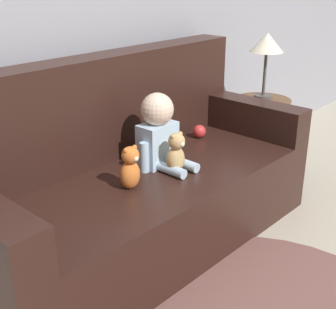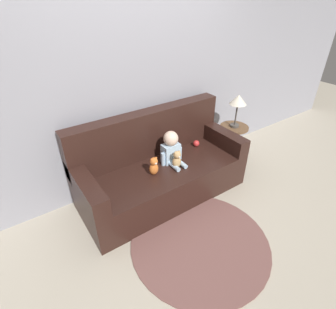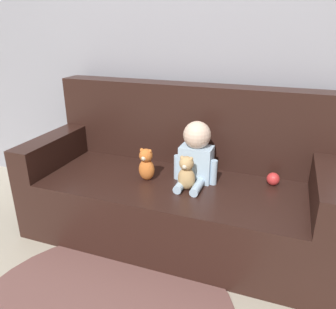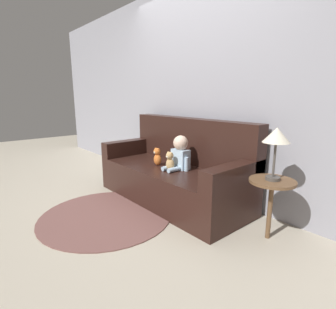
{
  "view_description": "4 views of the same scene",
  "coord_description": "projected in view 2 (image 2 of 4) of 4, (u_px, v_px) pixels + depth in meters",
  "views": [
    {
      "loc": [
        -1.49,
        -1.54,
        1.38
      ],
      "look_at": [
        0.03,
        -0.13,
        0.54
      ],
      "focal_mm": 50.0,
      "sensor_mm": 36.0,
      "label": 1
    },
    {
      "loc": [
        -1.33,
        -2.03,
        2.1
      ],
      "look_at": [
        -0.01,
        -0.12,
        0.63
      ],
      "focal_mm": 28.0,
      "sensor_mm": 36.0,
      "label": 2
    },
    {
      "loc": [
        0.61,
        -1.78,
        1.33
      ],
      "look_at": [
        -0.01,
        -0.12,
        0.62
      ],
      "focal_mm": 35.0,
      "sensor_mm": 36.0,
      "label": 3
    },
    {
      "loc": [
        2.22,
        -1.95,
        1.22
      ],
      "look_at": [
        0.03,
        -0.07,
        0.57
      ],
      "focal_mm": 28.0,
      "sensor_mm": 36.0,
      "label": 4
    }
  ],
  "objects": [
    {
      "name": "ground_plane",
      "position": [
        163.0,
        194.0,
        3.17
      ],
      "size": [
        12.0,
        12.0,
        0.0
      ],
      "primitive_type": "plane",
      "color": "#B7AD99"
    },
    {
      "name": "toy_ball",
      "position": [
        196.0,
        143.0,
        3.3
      ],
      "size": [
        0.08,
        0.08,
        0.08
      ],
      "color": "red",
      "rests_on": "couch"
    },
    {
      "name": "floor_rug",
      "position": [
        200.0,
        242.0,
        2.56
      ],
      "size": [
        1.34,
        1.34,
        0.01
      ],
      "color": "brown",
      "rests_on": "ground_plane"
    },
    {
      "name": "side_table",
      "position": [
        236.0,
        114.0,
        3.41
      ],
      "size": [
        0.38,
        0.38,
        0.98
      ],
      "color": "brown",
      "rests_on": "ground_plane"
    },
    {
      "name": "plush_toy_side",
      "position": [
        154.0,
        166.0,
        2.76
      ],
      "size": [
        0.1,
        0.1,
        0.21
      ],
      "color": "orange",
      "rests_on": "couch"
    },
    {
      "name": "teddy_bear_brown",
      "position": [
        177.0,
        160.0,
        2.87
      ],
      "size": [
        0.1,
        0.1,
        0.21
      ],
      "color": "tan",
      "rests_on": "couch"
    },
    {
      "name": "couch",
      "position": [
        160.0,
        169.0,
        3.04
      ],
      "size": [
        1.91,
        0.81,
        0.96
      ],
      "color": "black",
      "rests_on": "ground_plane"
    },
    {
      "name": "person_baby",
      "position": [
        171.0,
        148.0,
        2.93
      ],
      "size": [
        0.28,
        0.31,
        0.38
      ],
      "color": "silver",
      "rests_on": "couch"
    },
    {
      "name": "wall_back",
      "position": [
        137.0,
        77.0,
        2.81
      ],
      "size": [
        8.0,
        0.05,
        2.6
      ],
      "color": "#93939E",
      "rests_on": "ground_plane"
    }
  ]
}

